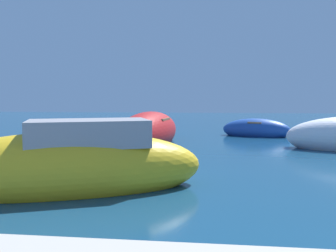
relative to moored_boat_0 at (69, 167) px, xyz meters
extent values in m
ellipsoid|color=gold|center=(-0.04, -0.02, -0.07)|extent=(6.20, 3.89, 1.64)
cube|color=gray|center=(0.40, 0.16, 0.71)|extent=(2.81, 2.12, 0.57)
ellipsoid|color=#B21E1E|center=(0.35, 8.06, -0.04)|extent=(2.64, 6.27, 1.76)
cube|color=brown|center=(0.35, 8.06, 0.53)|extent=(1.70, 1.39, 0.08)
ellipsoid|color=#1E479E|center=(5.26, 11.66, -0.21)|extent=(3.63, 2.20, 1.16)
cube|color=brown|center=(5.26, 11.66, 0.18)|extent=(0.94, 1.18, 0.08)
camera|label=1|loc=(3.02, -7.44, 1.49)|focal=39.41mm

